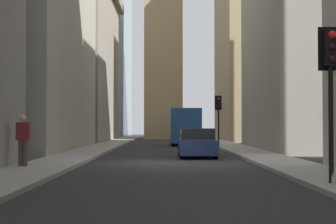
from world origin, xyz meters
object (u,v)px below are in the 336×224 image
sedan_navy (197,144)px  traffic_light_midblock (218,108)px  traffic_light_foreground (331,67)px  discarded_bottle (333,180)px  pedestrian (23,138)px  delivery_truck (185,127)px

sedan_navy → traffic_light_midblock: 14.44m
traffic_light_midblock → sedan_navy: bearing=169.9°
traffic_light_midblock → traffic_light_foreground: bearing=-179.9°
sedan_navy → traffic_light_midblock: size_ratio=1.16×
traffic_light_midblock → discarded_bottle: (-26.99, 0.01, -2.60)m
traffic_light_foreground → pedestrian: traffic_light_foreground is taller
pedestrian → traffic_light_foreground: bearing=-120.5°
traffic_light_midblock → pedestrian: 23.28m
traffic_light_midblock → pedestrian: bearing=157.1°
pedestrian → sedan_navy: bearing=-41.6°
delivery_truck → sedan_navy: delivery_truck is taller
sedan_navy → discarded_bottle: size_ratio=15.93×
pedestrian → discarded_bottle: (-5.60, -9.01, -0.87)m
traffic_light_foreground → discarded_bottle: bearing=169.5°
pedestrian → traffic_light_midblock: bearing=-22.9°
sedan_navy → traffic_light_foreground: 13.14m
traffic_light_foreground → discarded_bottle: (-0.27, 0.05, -2.75)m
sedan_navy → traffic_light_midblock: (14.06, -2.50, 2.19)m
delivery_truck → sedan_navy: (-15.57, 0.00, -0.80)m
delivery_truck → sedan_navy: bearing=180.0°
delivery_truck → traffic_light_foreground: 28.40m
sedan_navy → delivery_truck: bearing=-0.0°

